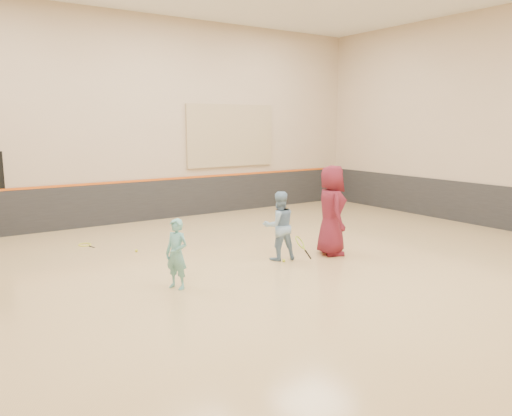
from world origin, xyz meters
TOP-DOWN VIEW (x-y plane):
  - room at (0.00, 0.00)m, footprint 15.04×12.04m
  - wainscot_back at (0.00, 5.97)m, footprint 14.90×0.04m
  - wainscot_right at (7.47, 0.00)m, footprint 0.04×11.90m
  - accent_stripe at (0.00, 5.96)m, footprint 14.90×0.03m
  - acoustic_panel at (2.80, 5.95)m, footprint 3.20×0.08m
  - girl at (-2.10, -0.27)m, footprint 0.46×0.54m
  - instructor at (0.53, 0.24)m, footprint 0.83×0.72m
  - young_man at (1.76, -0.04)m, footprint 0.98×1.15m
  - held_racket at (0.78, -0.16)m, footprint 0.43×0.43m
  - spare_racket at (-2.59, 3.88)m, footprint 0.67×0.67m
  - ball_under_racket at (0.49, 0.01)m, footprint 0.07×0.07m
  - ball_in_hand at (1.90, -0.27)m, footprint 0.07×0.07m
  - ball_beside_spare at (-1.79, 2.55)m, footprint 0.07×0.07m

SIDE VIEW (x-z plane):
  - spare_racket at x=-2.59m, z-range 0.00..0.06m
  - ball_under_racket at x=0.49m, z-range 0.00..0.07m
  - ball_beside_spare at x=-1.79m, z-range 0.00..0.07m
  - held_racket at x=0.78m, z-range 0.13..0.71m
  - wainscot_back at x=0.00m, z-range 0.00..1.20m
  - wainscot_right at x=7.47m, z-range 0.00..1.20m
  - girl at x=-2.10m, z-range 0.00..1.26m
  - instructor at x=0.53m, z-range 0.00..1.48m
  - room at x=0.00m, z-range -2.30..3.92m
  - young_man at x=1.76m, z-range 0.00..1.99m
  - ball_in_hand at x=1.90m, z-range 1.18..1.25m
  - accent_stripe at x=0.00m, z-range 1.19..1.25m
  - acoustic_panel at x=2.80m, z-range 1.50..3.50m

